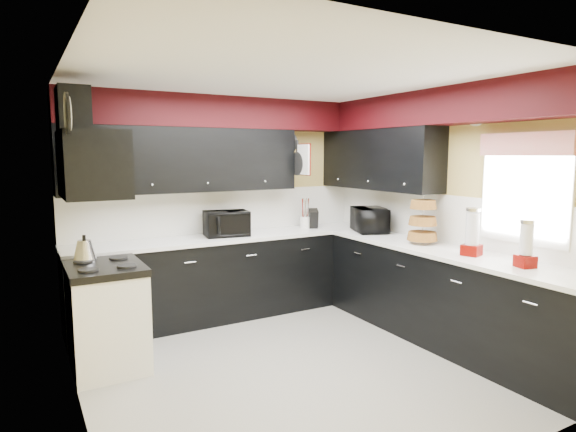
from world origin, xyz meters
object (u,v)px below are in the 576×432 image
object	(u,v)px
kettle	(85,250)
microwave	(370,220)
knife_block	(313,219)
utensil_crock	(305,222)
toaster_oven	(227,223)

from	to	relation	value
kettle	microwave	bearing A→B (deg)	-1.73
microwave	knife_block	xyz separation A→B (m)	(-0.44, 0.57, -0.03)
microwave	utensil_crock	world-z (taller)	microwave
toaster_oven	microwave	xyz separation A→B (m)	(1.60, -0.57, 0.00)
knife_block	utensil_crock	bearing A→B (deg)	169.22
knife_block	kettle	size ratio (longest dim) A/B	1.15
utensil_crock	microwave	bearing A→B (deg)	-50.44
toaster_oven	kettle	bearing A→B (deg)	-153.56
utensil_crock	kettle	xyz separation A→B (m)	(-2.64, -0.53, -0.00)
toaster_oven	microwave	world-z (taller)	microwave
toaster_oven	kettle	distance (m)	1.63
microwave	utensil_crock	size ratio (longest dim) A/B	3.57
knife_block	kettle	distance (m)	2.76
utensil_crock	kettle	distance (m)	2.69
toaster_oven	utensil_crock	size ratio (longest dim) A/B	3.36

